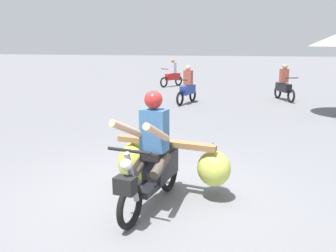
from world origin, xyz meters
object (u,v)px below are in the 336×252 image
object	(u,v)px
motorbike_distant_ahead_left	(172,75)
motorbike_distant_far_ahead	(187,88)
motorbike_distant_ahead_right	(284,86)
motorbike_main_loaded	(164,162)

from	to	relation	value
motorbike_distant_ahead_left	motorbike_distant_far_ahead	size ratio (longest dim) A/B	0.90
motorbike_distant_ahead_left	motorbike_distant_ahead_right	world-z (taller)	same
motorbike_distant_ahead_right	motorbike_distant_far_ahead	distance (m)	3.85
motorbike_distant_ahead_right	motorbike_distant_far_ahead	xyz separation A→B (m)	(-3.53, -1.54, 0.00)
motorbike_main_loaded	motorbike_distant_ahead_right	size ratio (longest dim) A/B	1.23
motorbike_main_loaded	motorbike_distant_ahead_right	bearing A→B (deg)	75.60
motorbike_main_loaded	motorbike_distant_far_ahead	bearing A→B (deg)	97.27
motorbike_distant_ahead_right	motorbike_main_loaded	bearing A→B (deg)	-104.40
motorbike_main_loaded	motorbike_distant_ahead_left	distance (m)	13.48
motorbike_main_loaded	motorbike_distant_far_ahead	size ratio (longest dim) A/B	1.19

